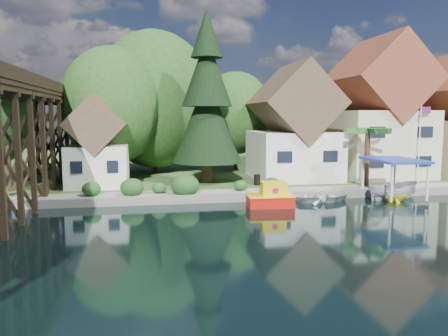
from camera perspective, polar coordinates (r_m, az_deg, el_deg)
The scene contains 16 objects.
ground at distance 25.88m, azimuth 5.57°, elevation -7.81°, with size 140.00×140.00×0.00m, color black.
bank at distance 58.84m, azimuth -3.28°, elevation 0.73°, with size 140.00×52.00×0.50m, color #2D5220.
seawall at distance 34.43m, azimuth 8.45°, elevation -3.63°, with size 60.00×0.40×0.62m, color slate.
promenade at distance 36.26m, azimuth 10.82°, elevation -2.79°, with size 50.00×2.60×0.06m, color gray.
house_left at distance 42.42m, azimuth 9.02°, elevation 4.90°, with size 7.64×8.64×11.02m.
house_center at distance 46.54m, azimuth 19.46°, elevation 6.33°, with size 8.65×9.18×13.89m.
shed at distance 38.93m, azimuth -16.19°, elevation 2.60°, with size 5.09×5.40×7.85m.
bg_trees at distance 46.02m, azimuth -0.23°, elevation 7.81°, with size 49.90×13.30×10.57m.
shrubs at distance 33.85m, azimuth -6.17°, elevation -2.19°, with size 15.76×2.47×1.70m.
conifer at distance 39.14m, azimuth -2.24°, elevation 8.82°, with size 6.22×6.22×15.32m.
palm_tree at distance 39.03m, azimuth 18.29°, elevation 4.42°, with size 4.79×4.79×5.28m.
flagpole at distance 43.38m, azimuth 24.34°, elevation 3.89°, with size 1.08×0.19×6.92m.
tugboat at distance 31.56m, azimuth 6.13°, elevation -3.78°, with size 3.41×1.96×2.43m.
boat_white_a at distance 34.37m, azimuth 12.84°, elevation -3.52°, with size 3.08×4.32×0.89m, color silver.
boat_canopy at distance 36.29m, azimuth 21.23°, elevation -1.76°, with size 4.08×5.07×3.23m.
boat_yellow at distance 36.01m, azimuth 21.33°, elevation -3.12°, with size 1.91×2.22×1.17m, color yellow.
Camera 1 is at (-6.74, -24.11, 6.55)m, focal length 35.00 mm.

